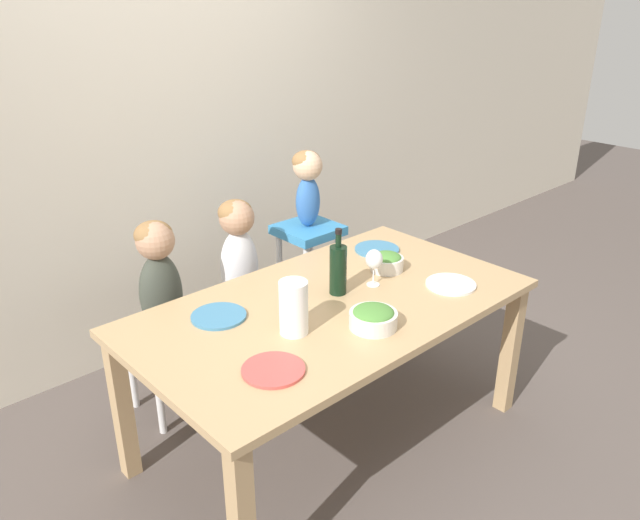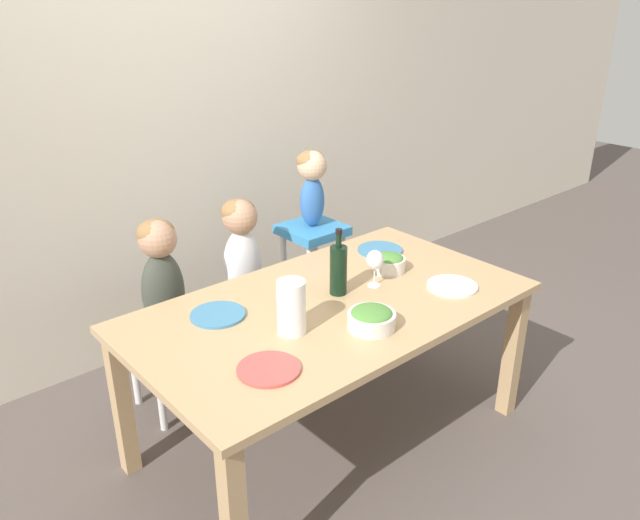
% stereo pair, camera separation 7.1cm
% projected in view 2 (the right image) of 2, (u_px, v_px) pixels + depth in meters
% --- Properties ---
extents(ground_plane, '(14.00, 14.00, 0.00)m').
position_uv_depth(ground_plane, '(330.00, 437.00, 2.99)').
color(ground_plane, '#564C47').
extents(wall_back, '(10.00, 0.06, 2.70)m').
position_uv_depth(wall_back, '(168.00, 114.00, 3.37)').
color(wall_back, beige).
rests_on(wall_back, ground_plane).
extents(dining_table, '(1.75, 0.98, 0.73)m').
position_uv_depth(dining_table, '(331.00, 320.00, 2.74)').
color(dining_table, tan).
rests_on(dining_table, ground_plane).
extents(chair_far_left, '(0.38, 0.37, 0.45)m').
position_uv_depth(chair_far_left, '(169.00, 342.00, 3.08)').
color(chair_far_left, silver).
rests_on(chair_far_left, ground_plane).
extents(chair_far_center, '(0.38, 0.37, 0.45)m').
position_uv_depth(chair_far_center, '(245.00, 313.00, 3.35)').
color(chair_far_center, silver).
rests_on(chair_far_center, ground_plane).
extents(chair_right_highchair, '(0.32, 0.32, 0.76)m').
position_uv_depth(chair_right_highchair, '(313.00, 256.00, 3.56)').
color(chair_right_highchair, silver).
rests_on(chair_right_highchair, ground_plane).
extents(person_child_left, '(0.21, 0.19, 0.56)m').
position_uv_depth(person_child_left, '(161.00, 270.00, 2.92)').
color(person_child_left, '#3D4238').
rests_on(person_child_left, chair_far_left).
extents(person_child_center, '(0.21, 0.19, 0.56)m').
position_uv_depth(person_child_center, '(241.00, 245.00, 3.20)').
color(person_child_center, silver).
rests_on(person_child_center, chair_far_center).
extents(person_baby_right, '(0.16, 0.17, 0.43)m').
position_uv_depth(person_baby_right, '(312.00, 179.00, 3.38)').
color(person_baby_right, '#3366B2').
rests_on(person_baby_right, chair_right_highchair).
extents(wine_bottle, '(0.08, 0.08, 0.31)m').
position_uv_depth(wine_bottle, '(338.00, 269.00, 2.74)').
color(wine_bottle, black).
rests_on(wine_bottle, dining_table).
extents(paper_towel_roll, '(0.11, 0.11, 0.22)m').
position_uv_depth(paper_towel_roll, '(291.00, 307.00, 2.43)').
color(paper_towel_roll, white).
rests_on(paper_towel_roll, dining_table).
extents(wine_glass_near, '(0.08, 0.08, 0.17)m').
position_uv_depth(wine_glass_near, '(375.00, 260.00, 2.81)').
color(wine_glass_near, white).
rests_on(wine_glass_near, dining_table).
extents(salad_bowl_large, '(0.20, 0.20, 0.09)m').
position_uv_depth(salad_bowl_large, '(371.00, 318.00, 2.49)').
color(salad_bowl_large, silver).
rests_on(salad_bowl_large, dining_table).
extents(salad_bowl_small, '(0.16, 0.16, 0.09)m').
position_uv_depth(salad_bowl_small, '(389.00, 262.00, 2.99)').
color(salad_bowl_small, silver).
rests_on(salad_bowl_small, dining_table).
extents(dinner_plate_front_left, '(0.23, 0.23, 0.01)m').
position_uv_depth(dinner_plate_front_left, '(269.00, 369.00, 2.23)').
color(dinner_plate_front_left, '#D14C47').
rests_on(dinner_plate_front_left, dining_table).
extents(dinner_plate_back_left, '(0.23, 0.23, 0.01)m').
position_uv_depth(dinner_plate_back_left, '(218.00, 315.00, 2.59)').
color(dinner_plate_back_left, teal).
rests_on(dinner_plate_back_left, dining_table).
extents(dinner_plate_back_right, '(0.23, 0.23, 0.01)m').
position_uv_depth(dinner_plate_back_right, '(380.00, 250.00, 3.23)').
color(dinner_plate_back_right, teal).
rests_on(dinner_plate_back_right, dining_table).
extents(dinner_plate_front_right, '(0.23, 0.23, 0.01)m').
position_uv_depth(dinner_plate_front_right, '(452.00, 286.00, 2.84)').
color(dinner_plate_front_right, silver).
rests_on(dinner_plate_front_right, dining_table).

